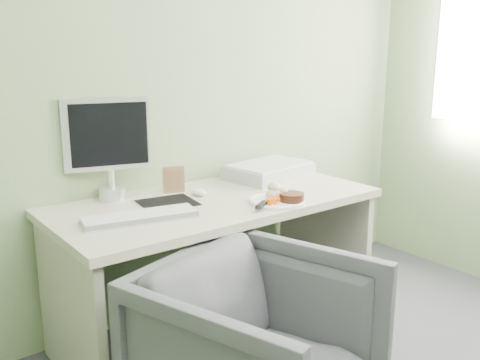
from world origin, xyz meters
TOP-DOWN VIEW (x-y plane):
  - wall_back at (0.00, 2.00)m, footprint 3.50×0.00m
  - desk at (0.00, 1.62)m, footprint 1.60×0.75m
  - plate at (0.19, 1.38)m, footprint 0.27×0.27m
  - steak at (0.23, 1.33)m, footprint 0.14×0.14m
  - potato_pile at (0.21, 1.42)m, footprint 0.12×0.10m
  - carrot_heap at (0.13, 1.35)m, footprint 0.06×0.05m
  - steak_knife at (0.08, 1.35)m, footprint 0.23×0.15m
  - mousepad at (-0.23, 1.70)m, footprint 0.29×0.26m
  - keyboard at (-0.45, 1.54)m, footprint 0.50×0.24m
  - computer_mouse at (-0.04, 1.72)m, footprint 0.07×0.11m
  - photo_frame at (-0.11, 1.84)m, footprint 0.11×0.05m
  - eyedrop_bottle at (-0.07, 1.88)m, footprint 0.02×0.02m
  - scanner at (0.49, 1.80)m, footprint 0.51×0.39m
  - monitor at (-0.41, 1.94)m, footprint 0.40×0.16m
  - desk_chair at (-0.31, 0.90)m, footprint 0.95×0.96m

SIDE VIEW (x-z plane):
  - desk_chair at x=-0.31m, z-range 0.00..0.70m
  - desk at x=0.00m, z-range 0.18..0.91m
  - mousepad at x=-0.23m, z-range 0.73..0.73m
  - plate at x=0.19m, z-range 0.73..0.74m
  - keyboard at x=-0.45m, z-range 0.74..0.76m
  - computer_mouse at x=-0.04m, z-range 0.73..0.76m
  - steak_knife at x=0.08m, z-range 0.75..0.77m
  - eyedrop_bottle at x=-0.07m, z-range 0.73..0.79m
  - steak at x=0.23m, z-range 0.74..0.78m
  - carrot_heap at x=0.13m, z-range 0.74..0.78m
  - scanner at x=0.49m, z-range 0.73..0.80m
  - potato_pile at x=0.21m, z-range 0.74..0.81m
  - photo_frame at x=-0.11m, z-range 0.73..0.87m
  - monitor at x=-0.41m, z-range 0.76..1.25m
  - wall_back at x=0.00m, z-range -0.40..3.10m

